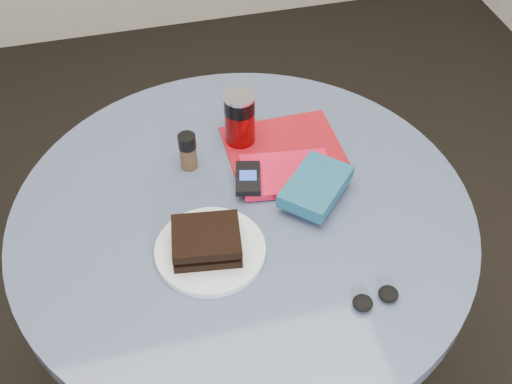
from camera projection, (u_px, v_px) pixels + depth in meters
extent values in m
plane|color=black|center=(246.00, 378.00, 1.92)|extent=(4.00, 4.00, 0.00)
cylinder|color=black|center=(246.00, 376.00, 1.91)|extent=(0.48, 0.48, 0.03)
cylinder|color=black|center=(245.00, 309.00, 1.65)|extent=(0.11, 0.11, 0.68)
cylinder|color=#404D6A|center=(243.00, 217.00, 1.39)|extent=(1.00, 1.00, 0.04)
cylinder|color=white|center=(210.00, 250.00, 1.29)|extent=(0.27, 0.27, 0.01)
cube|color=black|center=(207.00, 245.00, 1.28)|extent=(0.15, 0.13, 0.02)
cube|color=#3C2816|center=(206.00, 241.00, 1.27)|extent=(0.13, 0.11, 0.01)
cube|color=black|center=(206.00, 236.00, 1.26)|extent=(0.15, 0.13, 0.02)
cylinder|color=#610405|center=(240.00, 126.00, 1.50)|extent=(0.08, 0.08, 0.09)
cylinder|color=black|center=(239.00, 105.00, 1.46)|extent=(0.08, 0.08, 0.04)
cylinder|color=silver|center=(239.00, 97.00, 1.44)|extent=(0.08, 0.08, 0.01)
cylinder|color=#45331D|center=(188.00, 157.00, 1.45)|extent=(0.05, 0.05, 0.06)
cylinder|color=black|center=(187.00, 142.00, 1.42)|extent=(0.05, 0.05, 0.03)
cube|color=maroon|center=(282.00, 145.00, 1.52)|extent=(0.27, 0.20, 0.00)
cube|color=red|center=(286.00, 174.00, 1.44)|extent=(0.22, 0.16, 0.02)
cube|color=navy|center=(316.00, 186.00, 1.38)|extent=(0.19, 0.19, 0.03)
cube|color=black|center=(248.00, 178.00, 1.41)|extent=(0.07, 0.11, 0.02)
cube|color=#2337AF|center=(248.00, 175.00, 1.40)|extent=(0.04, 0.04, 0.00)
ellipsoid|color=black|center=(363.00, 303.00, 1.20)|extent=(0.04, 0.04, 0.02)
ellipsoid|color=black|center=(388.00, 294.00, 1.22)|extent=(0.04, 0.04, 0.02)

